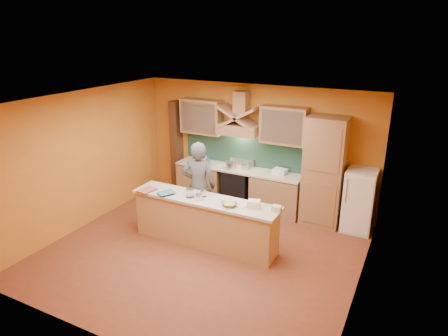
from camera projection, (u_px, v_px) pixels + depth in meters
The scene contains 36 objects.
floor at pixel (202, 252), 7.42m from camera, with size 5.50×5.00×0.01m, color brown.
ceiling at pixel (199, 102), 6.50m from camera, with size 5.50×5.00×0.01m, color white.
wall_back at pixel (256, 146), 9.07m from camera, with size 5.50×0.02×2.80m, color orange.
wall_front at pixel (98, 248), 4.86m from camera, with size 5.50×0.02×2.80m, color orange.
wall_left at pixel (84, 160), 8.14m from camera, with size 0.02×5.00×2.80m, color orange.
wall_right at pixel (365, 213), 5.79m from camera, with size 0.02×5.00×2.80m, color orange.
base_cabinet_left at pixel (202, 181), 9.67m from camera, with size 1.10×0.60×0.86m, color #9D6D47.
base_cabinet_right at pixel (276, 195), 8.86m from camera, with size 1.10×0.60×0.86m, color #9D6D47.
counter_top at pixel (238, 169), 9.11m from camera, with size 3.00×0.62×0.04m, color beige.
stove at pixel (238, 187), 9.25m from camera, with size 0.60×0.58×0.90m, color black.
backsplash at pixel (243, 151), 9.23m from camera, with size 3.00×0.03×0.70m, color #19382E.
range_hood at pixel (239, 129), 8.85m from camera, with size 0.92×0.50×0.24m, color #9D6D47.
hood_chimney at pixel (242, 102), 8.74m from camera, with size 0.30×0.30×0.50m, color #9D6D47.
upper_cabinet_left at pixel (202, 116), 9.28m from camera, with size 1.00×0.35×0.80m, color #9D6D47.
upper_cabinet_right at pixel (284, 125), 8.42m from camera, with size 1.00×0.35×0.80m, color #9D6D47.
pantry_column at pixel (324, 172), 8.19m from camera, with size 0.80×0.60×2.30m, color #9D6D47.
fridge at pixel (359, 201), 8.03m from camera, with size 0.58×0.60×1.30m, color white.
trim_column_left at pixel (177, 147), 9.90m from camera, with size 0.20×0.30×2.30m, color #472816.
island_body at pixel (205, 223), 7.57m from camera, with size 2.80×0.55×0.88m, color tan.
island_top at pixel (205, 200), 7.41m from camera, with size 2.90×0.62×0.05m, color beige.
person at pixel (199, 186), 8.02m from camera, with size 0.68×0.45×1.86m, color #4C4C51.
pot_large at pixel (231, 166), 9.06m from camera, with size 0.24×0.24×0.15m, color #AEADB3.
pot_small at pixel (245, 166), 9.05m from camera, with size 0.19×0.19×0.15m, color #BCBCC3.
soap_bottle_a at pixel (206, 159), 9.43m from camera, with size 0.08×0.08×0.18m, color beige.
soap_bottle_b at pixel (208, 161), 9.18m from camera, with size 0.10×0.10×0.26m, color #2E5180.
bowl_back at pixel (282, 173), 8.71m from camera, with size 0.22×0.22×0.07m, color white.
dish_rack at pixel (280, 171), 8.75m from camera, with size 0.29×0.23×0.11m, color white.
book_lower at pixel (143, 189), 7.82m from camera, with size 0.25×0.34×0.03m, color #AC483D.
book_upper at pixel (164, 191), 7.66m from camera, with size 0.22×0.31×0.02m, color #3C6685.
jar_large at pixel (190, 193), 7.45m from camera, with size 0.16×0.16×0.16m, color white.
jar_small at pixel (203, 193), 7.48m from camera, with size 0.12×0.12×0.14m, color white.
kitchen_scale at pixel (199, 197), 7.34m from camera, with size 0.11×0.11×0.09m, color white.
mixing_bowl at pixel (229, 204), 7.09m from camera, with size 0.28×0.28×0.07m, color white.
cloth at pixel (240, 205), 7.10m from camera, with size 0.23×0.17×0.02m, color #C7AEA3.
grocery_bag_a at pixel (254, 204), 7.01m from camera, with size 0.21×0.17×0.14m, color beige.
grocery_bag_b at pixel (277, 209), 6.87m from camera, with size 0.16×0.13×0.10m, color beige.
Camera 1 is at (3.31, -5.61, 3.92)m, focal length 32.00 mm.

